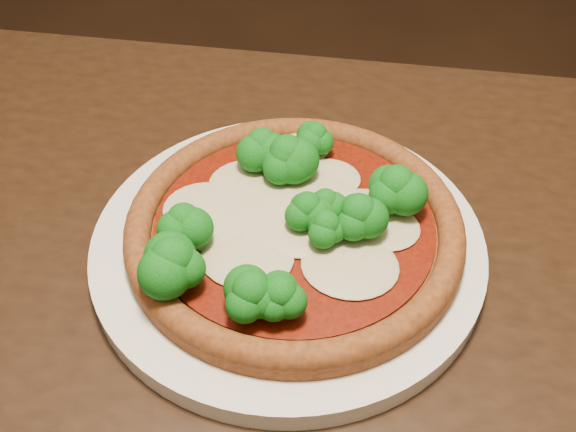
# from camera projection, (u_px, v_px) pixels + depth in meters

# --- Properties ---
(dining_table) EXTENTS (1.23, 0.77, 0.75)m
(dining_table) POSITION_uv_depth(u_px,v_px,m) (292.00, 403.00, 0.53)
(dining_table) COLOR black
(dining_table) RESTS_ON floor
(plate) EXTENTS (0.31, 0.31, 0.02)m
(plate) POSITION_uv_depth(u_px,v_px,m) (288.00, 244.00, 0.51)
(plate) COLOR silver
(plate) RESTS_ON dining_table
(pizza) EXTENTS (0.26, 0.26, 0.06)m
(pizza) POSITION_uv_depth(u_px,v_px,m) (292.00, 219.00, 0.49)
(pizza) COLOR brown
(pizza) RESTS_ON plate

